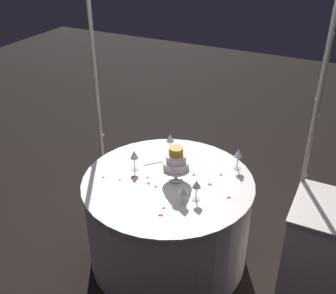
{
  "coord_description": "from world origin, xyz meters",
  "views": [
    {
      "loc": [
        1.15,
        -2.31,
        2.53
      ],
      "look_at": [
        0.0,
        0.0,
        1.05
      ],
      "focal_mm": 43.92,
      "sensor_mm": 36.0,
      "label": 1
    }
  ],
  "objects_px": {
    "wine_glass_0": "(238,154)",
    "wine_glass_4": "(134,155)",
    "cake_knife": "(163,161)",
    "side_table": "(325,251)",
    "wine_glass_1": "(174,151)",
    "wine_glass_2": "(170,138)",
    "decorative_arch": "(194,60)",
    "wine_glass_3": "(197,185)",
    "main_table": "(168,219)",
    "wine_glass_5": "(183,191)",
    "tiered_cake": "(176,162)"
  },
  "relations": [
    {
      "from": "wine_glass_2",
      "to": "cake_knife",
      "type": "xyz_separation_m",
      "value": [
        0.01,
        -0.16,
        -0.13
      ]
    },
    {
      "from": "decorative_arch",
      "to": "wine_glass_0",
      "type": "xyz_separation_m",
      "value": [
        0.42,
        -0.04,
        -0.68
      ]
    },
    {
      "from": "wine_glass_2",
      "to": "cake_knife",
      "type": "relative_size",
      "value": 0.78
    },
    {
      "from": "wine_glass_1",
      "to": "wine_glass_3",
      "type": "relative_size",
      "value": 1.13
    },
    {
      "from": "tiered_cake",
      "to": "cake_knife",
      "type": "relative_size",
      "value": 1.25
    },
    {
      "from": "decorative_arch",
      "to": "wine_glass_3",
      "type": "xyz_separation_m",
      "value": [
        0.28,
        -0.56,
        -0.69
      ]
    },
    {
      "from": "wine_glass_2",
      "to": "decorative_arch",
      "type": "bearing_deg",
      "value": 15.57
    },
    {
      "from": "wine_glass_0",
      "to": "wine_glass_4",
      "type": "relative_size",
      "value": 1.01
    },
    {
      "from": "side_table",
      "to": "cake_knife",
      "type": "height_order",
      "value": "side_table"
    },
    {
      "from": "decorative_arch",
      "to": "cake_knife",
      "type": "height_order",
      "value": "decorative_arch"
    },
    {
      "from": "wine_glass_5",
      "to": "wine_glass_3",
      "type": "bearing_deg",
      "value": 49.86
    },
    {
      "from": "decorative_arch",
      "to": "wine_glass_5",
      "type": "height_order",
      "value": "decorative_arch"
    },
    {
      "from": "wine_glass_1",
      "to": "wine_glass_2",
      "type": "xyz_separation_m",
      "value": [
        -0.11,
        0.17,
        -0.0
      ]
    },
    {
      "from": "wine_glass_3",
      "to": "wine_glass_1",
      "type": "bearing_deg",
      "value": 135.13
    },
    {
      "from": "wine_glass_4",
      "to": "cake_knife",
      "type": "distance_m",
      "value": 0.28
    },
    {
      "from": "cake_knife",
      "to": "decorative_arch",
      "type": "bearing_deg",
      "value": 52.59
    },
    {
      "from": "main_table",
      "to": "side_table",
      "type": "bearing_deg",
      "value": 8.85
    },
    {
      "from": "main_table",
      "to": "wine_glass_2",
      "type": "xyz_separation_m",
      "value": [
        -0.17,
        0.39,
        0.51
      ]
    },
    {
      "from": "wine_glass_0",
      "to": "wine_glass_2",
      "type": "relative_size",
      "value": 0.99
    },
    {
      "from": "decorative_arch",
      "to": "side_table",
      "type": "distance_m",
      "value": 1.7
    },
    {
      "from": "main_table",
      "to": "cake_knife",
      "type": "height_order",
      "value": "cake_knife"
    },
    {
      "from": "cake_knife",
      "to": "wine_glass_4",
      "type": "bearing_deg",
      "value": -125.32
    },
    {
      "from": "wine_glass_0",
      "to": "wine_glass_1",
      "type": "bearing_deg",
      "value": -158.85
    },
    {
      "from": "tiered_cake",
      "to": "wine_glass_0",
      "type": "distance_m",
      "value": 0.52
    },
    {
      "from": "wine_glass_0",
      "to": "wine_glass_2",
      "type": "distance_m",
      "value": 0.59
    },
    {
      "from": "decorative_arch",
      "to": "wine_glass_0",
      "type": "distance_m",
      "value": 0.8
    },
    {
      "from": "side_table",
      "to": "wine_glass_1",
      "type": "xyz_separation_m",
      "value": [
        -1.25,
        0.03,
        0.51
      ]
    },
    {
      "from": "wine_glass_4",
      "to": "wine_glass_1",
      "type": "bearing_deg",
      "value": 38.15
    },
    {
      "from": "wine_glass_4",
      "to": "wine_glass_0",
      "type": "bearing_deg",
      "value": 27.63
    },
    {
      "from": "wine_glass_0",
      "to": "cake_knife",
      "type": "relative_size",
      "value": 0.77
    },
    {
      "from": "wine_glass_0",
      "to": "cake_knife",
      "type": "bearing_deg",
      "value": -163.33
    },
    {
      "from": "side_table",
      "to": "wine_glass_3",
      "type": "xyz_separation_m",
      "value": [
        -0.9,
        -0.31,
        0.49
      ]
    },
    {
      "from": "wine_glass_1",
      "to": "wine_glass_4",
      "type": "bearing_deg",
      "value": -141.85
    },
    {
      "from": "wine_glass_4",
      "to": "wine_glass_5",
      "type": "height_order",
      "value": "wine_glass_4"
    },
    {
      "from": "decorative_arch",
      "to": "wine_glass_1",
      "type": "xyz_separation_m",
      "value": [
        -0.06,
        -0.22,
        -0.68
      ]
    },
    {
      "from": "wine_glass_0",
      "to": "wine_glass_4",
      "type": "distance_m",
      "value": 0.81
    },
    {
      "from": "side_table",
      "to": "wine_glass_3",
      "type": "bearing_deg",
      "value": -161.17
    },
    {
      "from": "wine_glass_1",
      "to": "wine_glass_3",
      "type": "height_order",
      "value": "wine_glass_1"
    },
    {
      "from": "wine_glass_0",
      "to": "wine_glass_5",
      "type": "distance_m",
      "value": 0.63
    },
    {
      "from": "wine_glass_3",
      "to": "wine_glass_5",
      "type": "height_order",
      "value": "wine_glass_3"
    },
    {
      "from": "wine_glass_2",
      "to": "wine_glass_3",
      "type": "relative_size",
      "value": 1.1
    },
    {
      "from": "wine_glass_4",
      "to": "cake_knife",
      "type": "bearing_deg",
      "value": 54.68
    },
    {
      "from": "wine_glass_2",
      "to": "wine_glass_3",
      "type": "distance_m",
      "value": 0.68
    },
    {
      "from": "wine_glass_0",
      "to": "wine_glass_1",
      "type": "xyz_separation_m",
      "value": [
        -0.47,
        -0.18,
        0.0
      ]
    },
    {
      "from": "wine_glass_4",
      "to": "cake_knife",
      "type": "relative_size",
      "value": 0.77
    },
    {
      "from": "side_table",
      "to": "wine_glass_0",
      "type": "relative_size",
      "value": 4.44
    },
    {
      "from": "main_table",
      "to": "wine_glass_3",
      "type": "distance_m",
      "value": 0.59
    },
    {
      "from": "wine_glass_0",
      "to": "wine_glass_5",
      "type": "bearing_deg",
      "value": -108.23
    },
    {
      "from": "wine_glass_5",
      "to": "cake_knife",
      "type": "height_order",
      "value": "wine_glass_5"
    },
    {
      "from": "tiered_cake",
      "to": "decorative_arch",
      "type": "bearing_deg",
      "value": 97.2
    }
  ]
}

